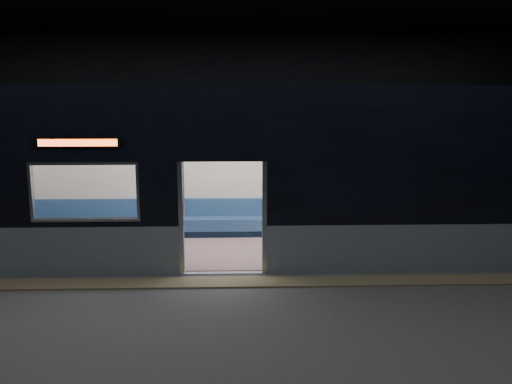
{
  "coord_description": "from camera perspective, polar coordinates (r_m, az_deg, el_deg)",
  "views": [
    {
      "loc": [
        0.29,
        -8.33,
        3.22
      ],
      "look_at": [
        0.63,
        2.3,
        1.27
      ],
      "focal_mm": 38.0,
      "sensor_mm": 36.0,
      "label": 1
    }
  ],
  "objects": [
    {
      "name": "station_floor",
      "position": [
        8.93,
        -3.62,
        -10.81
      ],
      "size": [
        24.0,
        14.0,
        0.01
      ],
      "primitive_type": "cube",
      "color": "#47494C",
      "rests_on": "ground"
    },
    {
      "name": "station_envelope",
      "position": [
        8.34,
        -3.92,
        13.4
      ],
      "size": [
        24.0,
        14.0,
        5.0
      ],
      "color": "black",
      "rests_on": "station_floor"
    },
    {
      "name": "tactile_strip",
      "position": [
        9.44,
        -3.52,
        -9.49
      ],
      "size": [
        22.8,
        0.5,
        0.03
      ],
      "primitive_type": "cube",
      "color": "#8C7F59",
      "rests_on": "station_floor"
    },
    {
      "name": "metro_car",
      "position": [
        10.96,
        -3.33,
        3.15
      ],
      "size": [
        18.0,
        3.04,
        3.35
      ],
      "color": "gray",
      "rests_on": "station_floor"
    },
    {
      "name": "passenger",
      "position": [
        12.79,
        16.92,
        -0.94
      ],
      "size": [
        0.44,
        0.72,
        1.4
      ],
      "rotation": [
        0.0,
        0.0,
        -0.16
      ],
      "color": "black",
      "rests_on": "metro_car"
    },
    {
      "name": "handbag",
      "position": [
        12.59,
        17.02,
        -1.72
      ],
      "size": [
        0.32,
        0.29,
        0.14
      ],
      "primitive_type": "cube",
      "rotation": [
        0.0,
        0.0,
        0.24
      ],
      "color": "black",
      "rests_on": "passenger"
    },
    {
      "name": "transit_map",
      "position": [
        12.82,
        14.46,
        2.13
      ],
      "size": [
        0.94,
        0.03,
        0.61
      ],
      "primitive_type": "cube",
      "color": "white",
      "rests_on": "metro_car"
    }
  ]
}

